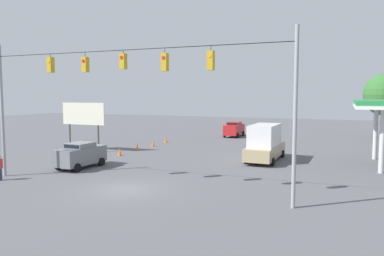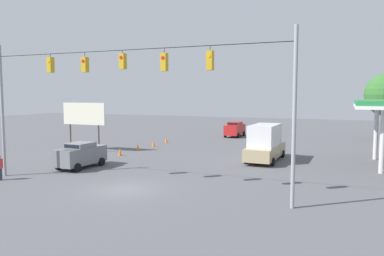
{
  "view_description": "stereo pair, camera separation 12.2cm",
  "coord_description": "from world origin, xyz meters",
  "px_view_note": "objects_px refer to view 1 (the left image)",
  "views": [
    {
      "loc": [
        -11.87,
        18.63,
        5.62
      ],
      "look_at": [
        -1.08,
        -7.83,
        3.03
      ],
      "focal_mm": 35.0,
      "sensor_mm": 36.0,
      "label": 1
    },
    {
      "loc": [
        -11.98,
        18.59,
        5.62
      ],
      "look_at": [
        -1.08,
        -7.83,
        3.03
      ],
      "focal_mm": 35.0,
      "sensor_mm": 36.0,
      "label": 2
    }
  ],
  "objects_px": {
    "traffic_cone_farthest": "(166,140)",
    "roadside_billboard": "(83,116)",
    "box_truck_tan_oncoming_far": "(265,143)",
    "sedan_grey_parked_shoulder": "(80,155)",
    "sedan_red_withflow_deep": "(234,129)",
    "traffic_cone_third": "(120,152)",
    "overhead_signal_span": "(124,91)",
    "traffic_cone_nearest": "(70,165)",
    "traffic_cone_second": "(96,157)",
    "traffic_cone_fifth": "(153,143)",
    "traffic_cone_fourth": "(137,147)"
  },
  "relations": [
    {
      "from": "sedan_grey_parked_shoulder",
      "to": "traffic_cone_farthest",
      "type": "height_order",
      "value": "sedan_grey_parked_shoulder"
    },
    {
      "from": "box_truck_tan_oncoming_far",
      "to": "traffic_cone_second",
      "type": "height_order",
      "value": "box_truck_tan_oncoming_far"
    },
    {
      "from": "traffic_cone_nearest",
      "to": "box_truck_tan_oncoming_far",
      "type": "bearing_deg",
      "value": -144.88
    },
    {
      "from": "traffic_cone_second",
      "to": "traffic_cone_third",
      "type": "relative_size",
      "value": 1.0
    },
    {
      "from": "roadside_billboard",
      "to": "box_truck_tan_oncoming_far",
      "type": "bearing_deg",
      "value": -175.84
    },
    {
      "from": "overhead_signal_span",
      "to": "roadside_billboard",
      "type": "height_order",
      "value": "overhead_signal_span"
    },
    {
      "from": "box_truck_tan_oncoming_far",
      "to": "sedan_grey_parked_shoulder",
      "type": "height_order",
      "value": "box_truck_tan_oncoming_far"
    },
    {
      "from": "overhead_signal_span",
      "to": "traffic_cone_fifth",
      "type": "distance_m",
      "value": 19.13
    },
    {
      "from": "overhead_signal_span",
      "to": "traffic_cone_fourth",
      "type": "distance_m",
      "value": 16.41
    },
    {
      "from": "traffic_cone_nearest",
      "to": "overhead_signal_span",
      "type": "bearing_deg",
      "value": 153.39
    },
    {
      "from": "traffic_cone_farthest",
      "to": "roadside_billboard",
      "type": "relative_size",
      "value": 0.14
    },
    {
      "from": "traffic_cone_fourth",
      "to": "traffic_cone_farthest",
      "type": "distance_m",
      "value": 6.48
    },
    {
      "from": "sedan_red_withflow_deep",
      "to": "roadside_billboard",
      "type": "relative_size",
      "value": 0.87
    },
    {
      "from": "traffic_cone_nearest",
      "to": "traffic_cone_fifth",
      "type": "relative_size",
      "value": 1.0
    },
    {
      "from": "box_truck_tan_oncoming_far",
      "to": "traffic_cone_third",
      "type": "height_order",
      "value": "box_truck_tan_oncoming_far"
    },
    {
      "from": "sedan_red_withflow_deep",
      "to": "sedan_grey_parked_shoulder",
      "type": "bearing_deg",
      "value": 78.47
    },
    {
      "from": "traffic_cone_fourth",
      "to": "traffic_cone_farthest",
      "type": "xyz_separation_m",
      "value": [
        0.03,
        -6.48,
        0.0
      ]
    },
    {
      "from": "sedan_red_withflow_deep",
      "to": "traffic_cone_third",
      "type": "distance_m",
      "value": 19.74
    },
    {
      "from": "roadside_billboard",
      "to": "sedan_grey_parked_shoulder",
      "type": "bearing_deg",
      "value": 126.52
    },
    {
      "from": "overhead_signal_span",
      "to": "traffic_cone_second",
      "type": "height_order",
      "value": "overhead_signal_span"
    },
    {
      "from": "overhead_signal_span",
      "to": "box_truck_tan_oncoming_far",
      "type": "relative_size",
      "value": 2.9
    },
    {
      "from": "overhead_signal_span",
      "to": "traffic_cone_farthest",
      "type": "height_order",
      "value": "overhead_signal_span"
    },
    {
      "from": "traffic_cone_third",
      "to": "traffic_cone_fifth",
      "type": "bearing_deg",
      "value": -89.44
    },
    {
      "from": "traffic_cone_farthest",
      "to": "sedan_grey_parked_shoulder",
      "type": "bearing_deg",
      "value": 91.98
    },
    {
      "from": "roadside_billboard",
      "to": "traffic_cone_fifth",
      "type": "bearing_deg",
      "value": -131.15
    },
    {
      "from": "sedan_red_withflow_deep",
      "to": "traffic_cone_nearest",
      "type": "height_order",
      "value": "sedan_red_withflow_deep"
    },
    {
      "from": "traffic_cone_nearest",
      "to": "traffic_cone_farthest",
      "type": "bearing_deg",
      "value": -89.62
    },
    {
      "from": "traffic_cone_fourth",
      "to": "overhead_signal_span",
      "type": "bearing_deg",
      "value": 117.97
    },
    {
      "from": "traffic_cone_fourth",
      "to": "traffic_cone_second",
      "type": "bearing_deg",
      "value": 89.03
    },
    {
      "from": "traffic_cone_fifth",
      "to": "traffic_cone_farthest",
      "type": "distance_m",
      "value": 3.29
    },
    {
      "from": "sedan_grey_parked_shoulder",
      "to": "roadside_billboard",
      "type": "distance_m",
      "value": 9.17
    },
    {
      "from": "sedan_red_withflow_deep",
      "to": "traffic_cone_second",
      "type": "bearing_deg",
      "value": 75.54
    },
    {
      "from": "traffic_cone_farthest",
      "to": "roadside_billboard",
      "type": "height_order",
      "value": "roadside_billboard"
    },
    {
      "from": "traffic_cone_third",
      "to": "roadside_billboard",
      "type": "distance_m",
      "value": 5.88
    },
    {
      "from": "overhead_signal_span",
      "to": "traffic_cone_second",
      "type": "bearing_deg",
      "value": -43.7
    },
    {
      "from": "box_truck_tan_oncoming_far",
      "to": "sedan_grey_parked_shoulder",
      "type": "distance_m",
      "value": 15.03
    },
    {
      "from": "traffic_cone_third",
      "to": "box_truck_tan_oncoming_far",
      "type": "bearing_deg",
      "value": -169.5
    },
    {
      "from": "traffic_cone_fourth",
      "to": "traffic_cone_farthest",
      "type": "bearing_deg",
      "value": -89.73
    },
    {
      "from": "sedan_grey_parked_shoulder",
      "to": "roadside_billboard",
      "type": "xyz_separation_m",
      "value": [
        5.25,
        -7.1,
        2.47
      ]
    },
    {
      "from": "box_truck_tan_oncoming_far",
      "to": "traffic_cone_third",
      "type": "bearing_deg",
      "value": 10.5
    },
    {
      "from": "traffic_cone_third",
      "to": "roadside_billboard",
      "type": "xyz_separation_m",
      "value": [
        4.85,
        -1.1,
        3.13
      ]
    },
    {
      "from": "sedan_red_withflow_deep",
      "to": "traffic_cone_farthest",
      "type": "bearing_deg",
      "value": 58.17
    },
    {
      "from": "overhead_signal_span",
      "to": "traffic_cone_third",
      "type": "relative_size",
      "value": 28.23
    },
    {
      "from": "traffic_cone_second",
      "to": "traffic_cone_third",
      "type": "bearing_deg",
      "value": -93.97
    },
    {
      "from": "traffic_cone_fourth",
      "to": "traffic_cone_farthest",
      "type": "height_order",
      "value": "same"
    },
    {
      "from": "traffic_cone_nearest",
      "to": "traffic_cone_second",
      "type": "height_order",
      "value": "same"
    },
    {
      "from": "traffic_cone_third",
      "to": "traffic_cone_fourth",
      "type": "height_order",
      "value": "same"
    },
    {
      "from": "traffic_cone_second",
      "to": "traffic_cone_fifth",
      "type": "bearing_deg",
      "value": -90.94
    },
    {
      "from": "traffic_cone_nearest",
      "to": "traffic_cone_farthest",
      "type": "xyz_separation_m",
      "value": [
        0.11,
        -16.55,
        0.0
      ]
    },
    {
      "from": "sedan_grey_parked_shoulder",
      "to": "traffic_cone_farthest",
      "type": "distance_m",
      "value": 15.88
    }
  ]
}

